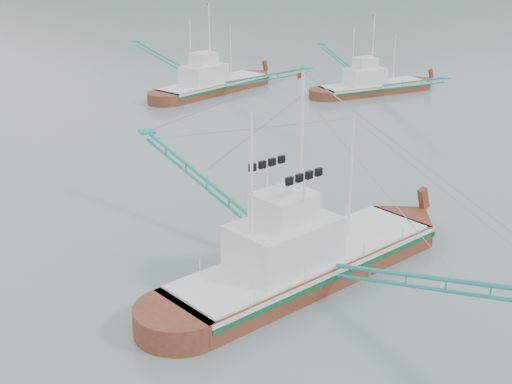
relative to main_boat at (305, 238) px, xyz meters
name	(u,v)px	position (x,y,z in m)	size (l,w,h in m)	color
ground	(298,285)	(-0.60, -0.60, -2.42)	(1200.00, 1200.00, 0.00)	slate
main_boat	(305,238)	(0.00, 0.00, 0.00)	(17.18, 29.20, 12.21)	#5E2613
bg_boat_right	(373,82)	(26.67, 37.69, -1.12)	(13.10, 23.37, 9.46)	#5E2613
bg_boat_far	(213,73)	(10.12, 44.94, -0.21)	(15.93, 24.85, 10.71)	#5E2613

